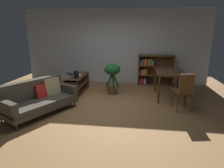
% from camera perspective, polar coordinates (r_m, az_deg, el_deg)
% --- Properties ---
extents(ground_plane, '(8.16, 8.16, 0.00)m').
position_cam_1_polar(ground_plane, '(4.92, -2.96, -7.23)').
color(ground_plane, '#9E7042').
extents(back_wall_panel, '(6.80, 0.10, 2.70)m').
position_cam_1_polar(back_wall_panel, '(7.23, 0.80, 11.05)').
color(back_wall_panel, silver).
rests_on(back_wall_panel, ground_plane).
extents(fabric_couch, '(1.49, 1.87, 0.78)m').
position_cam_1_polar(fabric_couch, '(4.87, -21.13, -3.87)').
color(fabric_couch, '#56351E').
rests_on(fabric_couch, ground_plane).
extents(media_console, '(0.39, 1.31, 0.54)m').
position_cam_1_polar(media_console, '(6.19, -10.16, -0.02)').
color(media_console, '#56351E').
rests_on(media_console, ground_plane).
extents(open_laptop, '(0.47, 0.34, 0.08)m').
position_cam_1_polar(open_laptop, '(6.21, -11.12, 2.75)').
color(open_laptop, silver).
rests_on(open_laptop, media_console).
extents(desk_speaker, '(0.16, 0.16, 0.21)m').
position_cam_1_polar(desk_speaker, '(5.82, -10.65, 2.81)').
color(desk_speaker, black).
rests_on(desk_speaker, media_console).
extents(potted_floor_plant, '(0.49, 0.49, 0.96)m').
position_cam_1_polar(potted_floor_plant, '(5.87, 0.10, 3.12)').
color(potted_floor_plant, brown).
rests_on(potted_floor_plant, ground_plane).
extents(dining_table, '(0.80, 1.16, 0.80)m').
position_cam_1_polar(dining_table, '(5.77, 16.99, 2.83)').
color(dining_table, '#56351E').
rests_on(dining_table, ground_plane).
extents(dining_chair_near, '(0.46, 0.50, 0.95)m').
position_cam_1_polar(dining_chair_near, '(4.92, 20.69, -1.67)').
color(dining_chair_near, brown).
rests_on(dining_chair_near, ground_plane).
extents(bookshelf, '(1.26, 0.33, 1.09)m').
position_cam_1_polar(bookshelf, '(7.13, 12.13, 4.12)').
color(bookshelf, brown).
rests_on(bookshelf, ground_plane).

